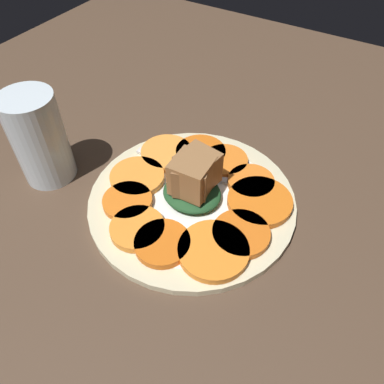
{
  "coord_description": "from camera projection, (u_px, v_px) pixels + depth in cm",
  "views": [
    {
      "loc": [
        -17.28,
        28.61,
        40.29
      ],
      "look_at": [
        0.0,
        0.0,
        4.1
      ],
      "focal_mm": 35.0,
      "sensor_mm": 36.0,
      "label": 1
    }
  ],
  "objects": [
    {
      "name": "carrot_slice_6",
      "position": [
        251.0,
        182.0,
        0.51
      ],
      "size": [
        6.38,
        6.38,
        0.94
      ],
      "primitive_type": "cylinder",
      "color": "orange",
      "rests_on": "plate"
    },
    {
      "name": "carrot_slice_4",
      "position": [
        241.0,
        234.0,
        0.45
      ],
      "size": [
        7.07,
        7.07,
        0.94
      ],
      "primitive_type": "cylinder",
      "color": "orange",
      "rests_on": "plate"
    },
    {
      "name": "carrot_slice_8",
      "position": [
        201.0,
        153.0,
        0.55
      ],
      "size": [
        7.39,
        7.39,
        0.94
      ],
      "primitive_type": "cylinder",
      "color": "orange",
      "rests_on": "plate"
    },
    {
      "name": "carrot_slice_7",
      "position": [
        225.0,
        161.0,
        0.54
      ],
      "size": [
        6.51,
        6.51,
        0.94
      ],
      "primitive_type": "cylinder",
      "color": "orange",
      "rests_on": "plate"
    },
    {
      "name": "carrot_slice_10",
      "position": [
        137.0,
        177.0,
        0.52
      ],
      "size": [
        7.56,
        7.56,
        0.94
      ],
      "primitive_type": "cylinder",
      "color": "orange",
      "rests_on": "plate"
    },
    {
      "name": "carrot_slice_3",
      "position": [
        213.0,
        250.0,
        0.44
      ],
      "size": [
        8.45,
        8.45,
        0.94
      ],
      "primitive_type": "cylinder",
      "color": "orange",
      "rests_on": "plate"
    },
    {
      "name": "carrot_slice_1",
      "position": [
        137.0,
        228.0,
        0.46
      ],
      "size": [
        6.78,
        6.78,
        0.94
      ],
      "primitive_type": "cylinder",
      "color": "orange",
      "rests_on": "plate"
    },
    {
      "name": "water_glass",
      "position": [
        39.0,
        139.0,
        0.5
      ],
      "size": [
        7.17,
        7.17,
        12.96
      ],
      "color": "silver",
      "rests_on": "table_slab"
    },
    {
      "name": "center_pile",
      "position": [
        194.0,
        179.0,
        0.48
      ],
      "size": [
        7.89,
        7.61,
        6.46
      ],
      "color": "#1E4723",
      "rests_on": "plate"
    },
    {
      "name": "carrot_slice_5",
      "position": [
        260.0,
        201.0,
        0.49
      ],
      "size": [
        8.5,
        8.5,
        0.94
      ],
      "primitive_type": "cylinder",
      "color": "orange",
      "rests_on": "plate"
    },
    {
      "name": "fork",
      "position": [
        201.0,
        170.0,
        0.53
      ],
      "size": [
        19.71,
        3.95,
        0.4
      ],
      "rotation": [
        0.0,
        0.0,
        0.12
      ],
      "color": "silver",
      "rests_on": "plate"
    },
    {
      "name": "carrot_slice_2",
      "position": [
        162.0,
        243.0,
        0.44
      ],
      "size": [
        6.74,
        6.74,
        0.94
      ],
      "primitive_type": "cylinder",
      "color": "orange",
      "rests_on": "plate"
    },
    {
      "name": "table_slab",
      "position": [
        192.0,
        207.0,
        0.52
      ],
      "size": [
        120.0,
        120.0,
        2.0
      ],
      "primitive_type": "cube",
      "color": "#4C3828",
      "rests_on": "ground"
    },
    {
      "name": "carrot_slice_9",
      "position": [
        166.0,
        153.0,
        0.55
      ],
      "size": [
        7.55,
        7.55,
        0.94
      ],
      "primitive_type": "cylinder",
      "color": "#F9963A",
      "rests_on": "plate"
    },
    {
      "name": "carrot_slice_0",
      "position": [
        128.0,
        201.0,
        0.49
      ],
      "size": [
        6.5,
        6.5,
        0.94
      ],
      "primitive_type": "cylinder",
      "color": "orange",
      "rests_on": "plate"
    },
    {
      "name": "plate",
      "position": [
        192.0,
        200.0,
        0.5
      ],
      "size": [
        27.67,
        27.67,
        1.05
      ],
      "color": "beige",
      "rests_on": "table_slab"
    }
  ]
}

